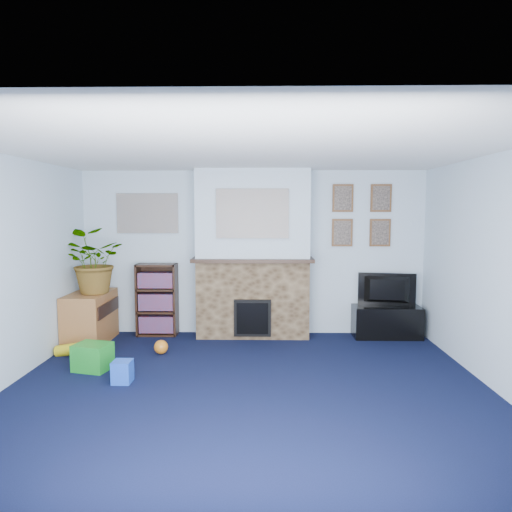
{
  "coord_description": "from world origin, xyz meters",
  "views": [
    {
      "loc": [
        0.17,
        -4.44,
        1.83
      ],
      "look_at": [
        0.06,
        1.04,
        1.27
      ],
      "focal_mm": 32.0,
      "sensor_mm": 36.0,
      "label": 1
    }
  ],
  "objects_px": {
    "bookshelf": "(157,301)",
    "sideboard": "(90,317)",
    "television": "(387,290)",
    "tv_stand": "(387,322)"
  },
  "relations": [
    {
      "from": "bookshelf",
      "to": "sideboard",
      "type": "bearing_deg",
      "value": -154.06
    },
    {
      "from": "bookshelf",
      "to": "sideboard",
      "type": "distance_m",
      "value": 0.94
    },
    {
      "from": "television",
      "to": "bookshelf",
      "type": "height_order",
      "value": "bookshelf"
    },
    {
      "from": "tv_stand",
      "to": "bookshelf",
      "type": "distance_m",
      "value": 3.34
    },
    {
      "from": "tv_stand",
      "to": "television",
      "type": "distance_m",
      "value": 0.46
    },
    {
      "from": "tv_stand",
      "to": "sideboard",
      "type": "relative_size",
      "value": 1.07
    },
    {
      "from": "tv_stand",
      "to": "sideboard",
      "type": "distance_m",
      "value": 4.18
    },
    {
      "from": "television",
      "to": "sideboard",
      "type": "bearing_deg",
      "value": 14.23
    },
    {
      "from": "bookshelf",
      "to": "sideboard",
      "type": "xyz_separation_m",
      "value": [
        -0.84,
        -0.41,
        -0.15
      ]
    },
    {
      "from": "television",
      "to": "bookshelf",
      "type": "relative_size",
      "value": 0.77
    }
  ]
}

